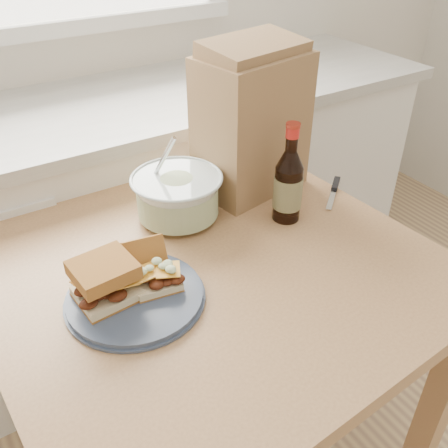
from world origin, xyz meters
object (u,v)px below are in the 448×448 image
beer_bottle (288,185)px  paper_bag (252,125)px  plate (135,297)px  dining_table (205,296)px  coleslaw_bowl (178,198)px

beer_bottle → paper_bag: 0.21m
plate → dining_table: bearing=13.4°
beer_bottle → dining_table: bearing=178.0°
dining_table → plate: (-0.19, -0.05, 0.13)m
beer_bottle → paper_bag: (0.02, 0.19, 0.09)m
coleslaw_bowl → beer_bottle: 0.28m
dining_table → coleslaw_bowl: bearing=76.8°
plate → paper_bag: paper_bag is taller
plate → paper_bag: 0.57m
dining_table → coleslaw_bowl: coleslaw_bowl is taller
coleslaw_bowl → paper_bag: size_ratio=0.62×
plate → beer_bottle: beer_bottle is taller
plate → paper_bag: (0.47, 0.27, 0.18)m
plate → coleslaw_bowl: 0.32m
dining_table → coleslaw_bowl: 0.26m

